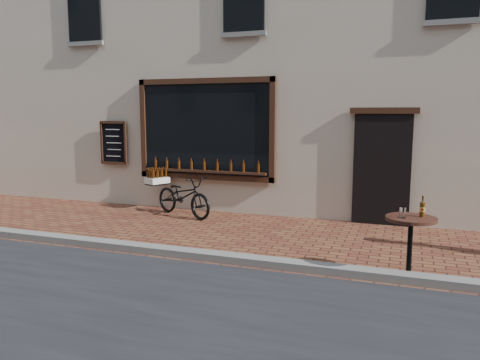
% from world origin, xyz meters
% --- Properties ---
extents(ground, '(90.00, 90.00, 0.00)m').
position_xyz_m(ground, '(0.00, 0.00, 0.00)').
color(ground, '#5B2B1D').
rests_on(ground, ground).
extents(kerb, '(90.00, 0.25, 0.12)m').
position_xyz_m(kerb, '(0.00, 0.20, 0.06)').
color(kerb, slate).
rests_on(kerb, ground).
extents(shop_building, '(28.00, 6.20, 10.00)m').
position_xyz_m(shop_building, '(0.00, 6.50, 5.00)').
color(shop_building, beige).
rests_on(shop_building, ground).
extents(cargo_bicycle, '(1.98, 1.27, 0.94)m').
position_xyz_m(cargo_bicycle, '(-2.18, 2.82, 0.45)').
color(cargo_bicycle, black).
rests_on(cargo_bicycle, ground).
extents(bistro_table, '(0.67, 0.67, 1.14)m').
position_xyz_m(bistro_table, '(2.46, 0.35, 0.61)').
color(bistro_table, black).
rests_on(bistro_table, ground).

